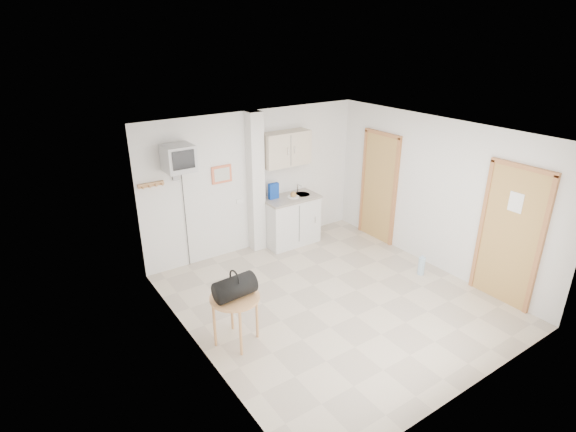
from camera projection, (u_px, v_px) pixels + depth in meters
ground at (333, 300)px, 6.72m from camera, size 4.50×4.50×0.00m
room_envelope at (347, 199)px, 6.32m from camera, size 4.24×4.54×2.55m
kitchenette at (289, 202)px, 8.24m from camera, size 1.03×0.58×2.10m
crt_television at (178, 159)px, 6.77m from camera, size 0.44×0.45×2.15m
round_table at (235, 303)px, 5.61m from camera, size 0.63×0.63×0.68m
duffel_bag at (235, 287)px, 5.51m from camera, size 0.53×0.32×0.38m
water_bottle at (421, 266)px, 7.37m from camera, size 0.11×0.11×0.34m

